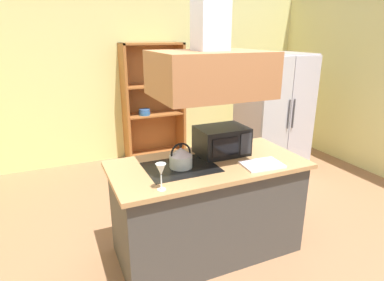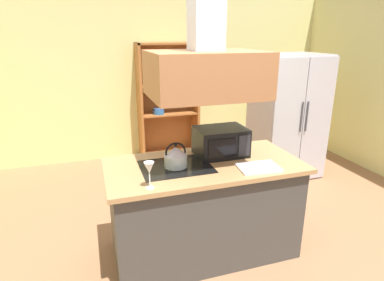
# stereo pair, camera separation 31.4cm
# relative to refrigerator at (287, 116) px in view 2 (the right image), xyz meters

# --- Properties ---
(ground_plane) EXTENTS (7.80, 7.80, 0.00)m
(ground_plane) POSITION_rel_refrigerator_xyz_m (-1.63, -1.56, -0.86)
(ground_plane) COLOR #906343
(wall_back) EXTENTS (6.00, 0.12, 2.70)m
(wall_back) POSITION_rel_refrigerator_xyz_m (-1.63, 1.44, 0.49)
(wall_back) COLOR #DFDA88
(wall_back) RESTS_ON ground
(kitchen_island) EXTENTS (1.72, 0.84, 0.90)m
(kitchen_island) POSITION_rel_refrigerator_xyz_m (-1.75, -1.38, -0.41)
(kitchen_island) COLOR #3E3C38
(kitchen_island) RESTS_ON ground
(range_hood) EXTENTS (0.90, 0.70, 1.21)m
(range_hood) POSITION_rel_refrigerator_xyz_m (-1.75, -1.38, 0.92)
(range_hood) COLOR #A1653B
(refrigerator) EXTENTS (0.90, 0.78, 1.72)m
(refrigerator) POSITION_rel_refrigerator_xyz_m (0.00, 0.00, 0.00)
(refrigerator) COLOR #B8B1B7
(refrigerator) RESTS_ON ground
(dish_cabinet) EXTENTS (0.96, 0.40, 1.85)m
(dish_cabinet) POSITION_rel_refrigerator_xyz_m (-1.44, 1.23, -0.04)
(dish_cabinet) COLOR #9F5C2A
(dish_cabinet) RESTS_ON ground
(kettle) EXTENTS (0.19, 0.19, 0.22)m
(kettle) POSITION_rel_refrigerator_xyz_m (-2.01, -1.38, 0.13)
(kettle) COLOR #B6C2BC
(kettle) RESTS_ON kitchen_island
(cutting_board) EXTENTS (0.36, 0.27, 0.02)m
(cutting_board) POSITION_rel_refrigerator_xyz_m (-1.35, -1.63, 0.05)
(cutting_board) COLOR white
(cutting_board) RESTS_ON kitchen_island
(microwave) EXTENTS (0.46, 0.35, 0.26)m
(microwave) POSITION_rel_refrigerator_xyz_m (-1.53, -1.23, 0.17)
(microwave) COLOR black
(microwave) RESTS_ON kitchen_island
(wine_glass_on_counter) EXTENTS (0.08, 0.08, 0.21)m
(wine_glass_on_counter) POSITION_rel_refrigerator_xyz_m (-2.29, -1.72, 0.19)
(wine_glass_on_counter) COLOR silver
(wine_glass_on_counter) RESTS_ON kitchen_island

